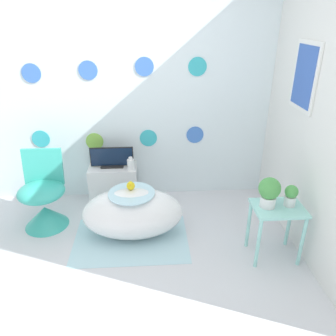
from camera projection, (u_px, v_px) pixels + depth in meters
name	position (u px, v px, depth m)	size (l,w,h in m)	color
ground_plane	(114.00, 299.00, 2.59)	(12.00, 12.00, 0.00)	silver
wall_back_dotted	(119.00, 89.00, 3.58)	(4.41, 0.05, 2.60)	white
wall_right	(307.00, 106.00, 2.90)	(0.06, 2.69, 2.60)	silver
rug	(131.00, 239.00, 3.27)	(1.13, 0.77, 0.01)	silver
bathtub	(133.00, 213.00, 3.25)	(0.99, 0.55, 0.50)	white
rubber_duck	(131.00, 185.00, 3.15)	(0.08, 0.09, 0.10)	yellow
chair	(44.00, 203.00, 3.40)	(0.47, 0.47, 0.80)	#38B2A3
tv_cabinet	(114.00, 184.00, 3.84)	(0.54, 0.32, 0.46)	silver
tv	(112.00, 158.00, 3.70)	(0.49, 0.12, 0.23)	black
vase	(131.00, 164.00, 3.64)	(0.08, 0.08, 0.15)	white
side_table	(277.00, 217.00, 2.89)	(0.44, 0.34, 0.53)	#99E0D8
potted_plant_left	(269.00, 191.00, 2.79)	(0.19, 0.19, 0.27)	white
potted_plant_right	(291.00, 195.00, 2.83)	(0.11, 0.11, 0.20)	white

